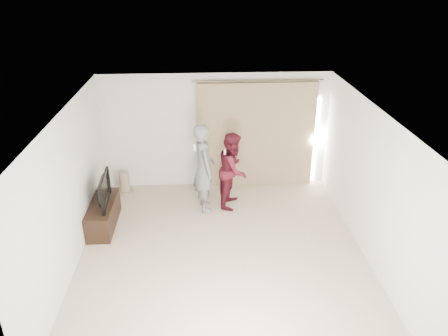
{
  "coord_description": "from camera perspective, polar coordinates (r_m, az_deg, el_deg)",
  "views": [
    {
      "loc": [
        -0.33,
        -6.37,
        4.65
      ],
      "look_at": [
        0.1,
        1.2,
        1.12
      ],
      "focal_mm": 35.0,
      "sensor_mm": 36.0,
      "label": 1
    }
  ],
  "objects": [
    {
      "name": "person_man",
      "position": [
        8.83,
        -2.6,
        0.02
      ],
      "size": [
        0.55,
        0.74,
        1.86
      ],
      "color": "slate",
      "rests_on": "ground"
    },
    {
      "name": "curtain",
      "position": [
        9.77,
        4.31,
        4.24
      ],
      "size": [
        2.8,
        0.11,
        2.46
      ],
      "color": "tan",
      "rests_on": "ground"
    },
    {
      "name": "person_woman",
      "position": [
        9.03,
        1.21,
        -0.22
      ],
      "size": [
        0.81,
        0.93,
        1.61
      ],
      "color": "#4F121E",
      "rests_on": "ground"
    },
    {
      "name": "tv",
      "position": [
        8.59,
        -15.89,
        -2.84
      ],
      "size": [
        0.18,
        0.97,
        0.56
      ],
      "primitive_type": "imported",
      "rotation": [
        0.0,
        0.0,
        1.63
      ],
      "color": "black",
      "rests_on": "tv_console"
    },
    {
      "name": "wall_back",
      "position": [
        9.72,
        -1.09,
        4.82
      ],
      "size": [
        5.0,
        0.04,
        2.6
      ],
      "primitive_type": "cube",
      "color": "silver",
      "rests_on": "ground"
    },
    {
      "name": "tv_console",
      "position": [
        8.84,
        -15.49,
        -5.87
      ],
      "size": [
        0.45,
        1.3,
        0.5
      ],
      "primitive_type": "cube",
      "color": "black",
      "rests_on": "ground"
    },
    {
      "name": "ceiling",
      "position": [
        6.7,
        -0.24,
        7.16
      ],
      "size": [
        5.0,
        5.5,
        0.01
      ],
      "primitive_type": "cube",
      "color": "white",
      "rests_on": "wall_back"
    },
    {
      "name": "floor",
      "position": [
        7.9,
        -0.21,
        -11.11
      ],
      "size": [
        5.5,
        5.5,
        0.0
      ],
      "primitive_type": "plane",
      "color": "#BDA98E",
      "rests_on": "ground"
    },
    {
      "name": "scratching_post",
      "position": [
        9.98,
        -12.84,
        -2.14
      ],
      "size": [
        0.38,
        0.38,
        0.5
      ],
      "color": "tan",
      "rests_on": "ground"
    },
    {
      "name": "wall_left",
      "position": [
        7.52,
        -19.65,
        -3.08
      ],
      "size": [
        0.04,
        5.5,
        2.6
      ],
      "color": "silver",
      "rests_on": "ground"
    }
  ]
}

